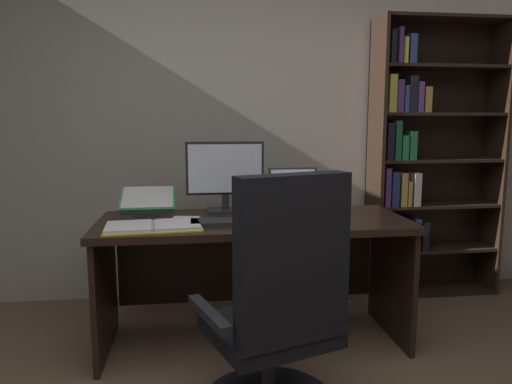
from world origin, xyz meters
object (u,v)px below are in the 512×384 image
bookshelf (420,164)px  open_binder (153,226)px  office_chair (279,320)px  reading_stand_with_book (148,200)px  laptop (297,202)px  keyboard (230,222)px  desk (252,249)px  pen (187,219)px  notepad (184,220)px  computer_mouse (284,219)px  monitor (225,177)px

bookshelf → open_binder: bearing=-155.6°
office_chair → reading_stand_with_book: (-0.63, 1.05, 0.35)m
laptop → reading_stand_with_book: 0.92m
bookshelf → office_chair: (-1.31, -1.45, -0.52)m
keyboard → reading_stand_with_book: size_ratio=1.27×
desk → pen: pen is taller
keyboard → notepad: (-0.25, 0.11, -0.01)m
computer_mouse → pen: size_ratio=0.74×
open_binder → pen: (0.17, 0.16, 0.00)m
desk → pen: size_ratio=12.51×
keyboard → monitor: bearing=90.0°
desk → notepad: (-0.39, -0.09, 0.21)m
desk → reading_stand_with_book: reading_stand_with_book is taller
bookshelf → monitor: (-1.47, -0.45, -0.02)m
office_chair → computer_mouse: 0.73m
keyboard → reading_stand_with_book: 0.62m
monitor → notepad: 0.40m
desk → open_binder: (-0.55, -0.25, 0.21)m
desk → computer_mouse: bearing=-52.1°
monitor → laptop: 0.48m
monitor → reading_stand_with_book: size_ratio=1.42×
bookshelf → monitor: size_ratio=4.28×
open_binder → laptop: bearing=20.7°
notepad → pen: 0.02m
office_chair → computer_mouse: size_ratio=10.53×
keyboard → reading_stand_with_book: reading_stand_with_book is taller
bookshelf → pen: bookshelf is taller
bookshelf → reading_stand_with_book: bookshelf is taller
keyboard → computer_mouse: size_ratio=4.04×
reading_stand_with_book → pen: bearing=-51.0°
desk → bookshelf: (1.32, 0.60, 0.44)m
office_chair → reading_stand_with_book: size_ratio=3.30×
notepad → pen: size_ratio=1.50×
desk → pen: (-0.37, -0.09, 0.21)m
desk → bookshelf: size_ratio=0.87×
office_chair → open_binder: bearing=114.3°
notepad → reading_stand_with_book: bearing=126.6°
open_binder → computer_mouse: bearing=-0.7°
laptop → open_binder: (-0.85, -0.41, -0.04)m
office_chair → monitor: monitor is taller
laptop → pen: 0.73m
laptop → office_chair: bearing=-106.4°
monitor → notepad: monitor is taller
office_chair → computer_mouse: (0.14, 0.65, 0.30)m
bookshelf → office_chair: size_ratio=1.84×
monitor → laptop: size_ratio=1.40×
pen → bookshelf: bearing=22.2°
bookshelf → computer_mouse: (-1.17, -0.80, -0.22)m
desk → bookshelf: bookshelf is taller
reading_stand_with_book → open_binder: bearing=-81.6°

